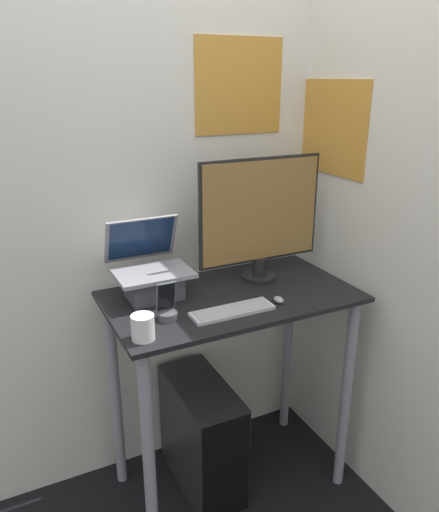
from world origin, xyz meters
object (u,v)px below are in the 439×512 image
(monitor, at_px, (260,218))
(laptop, at_px, (152,276))
(keyboard, at_px, (232,311))
(mouse, at_px, (279,300))
(computer_tower, at_px, (202,435))
(cell_phone, at_px, (167,309))

(monitor, bearing_deg, laptop, 175.66)
(laptop, height_order, keyboard, laptop)
(monitor, bearing_deg, mouse, -102.21)
(mouse, bearing_deg, laptop, 146.35)
(laptop, xyz_separation_m, mouse, (0.43, -0.29, -0.08))
(laptop, relative_size, computer_tower, 0.59)
(keyboard, height_order, mouse, mouse)
(cell_phone, relative_size, computer_tower, 0.28)
(laptop, distance_m, cell_phone, 0.23)
(laptop, distance_m, monitor, 0.53)
(cell_phone, bearing_deg, laptop, 85.06)
(keyboard, height_order, cell_phone, cell_phone)
(mouse, relative_size, computer_tower, 0.10)
(mouse, distance_m, computer_tower, 0.80)
(computer_tower, bearing_deg, mouse, -40.03)
(mouse, height_order, computer_tower, mouse)
(keyboard, bearing_deg, mouse, -0.54)
(monitor, relative_size, computer_tower, 1.09)
(monitor, height_order, mouse, monitor)
(laptop, bearing_deg, keyboard, -52.03)
(laptop, height_order, monitor, monitor)
(keyboard, xyz_separation_m, cell_phone, (-0.24, 0.06, 0.03))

